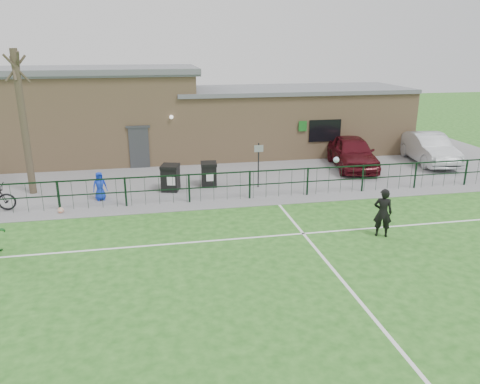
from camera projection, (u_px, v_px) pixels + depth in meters
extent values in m
plane|color=#245D1B|center=(278.00, 300.00, 11.81)|extent=(90.00, 90.00, 0.00)
cube|color=slate|center=(209.00, 167.00, 24.42)|extent=(34.00, 13.00, 0.02)
cube|color=white|center=(227.00, 202.00, 19.10)|extent=(28.00, 0.10, 0.01)
cube|color=white|center=(246.00, 238.00, 15.55)|extent=(28.00, 0.10, 0.01)
cube|color=white|center=(352.00, 292.00, 12.18)|extent=(0.10, 16.00, 0.01)
cube|color=black|center=(226.00, 186.00, 19.10)|extent=(28.00, 0.10, 1.20)
cylinder|color=#403427|center=(24.00, 124.00, 19.23)|extent=(0.30, 0.30, 6.00)
cube|color=black|center=(171.00, 179.00, 20.36)|extent=(0.89, 0.95, 1.06)
cube|color=black|center=(209.00, 175.00, 21.02)|extent=(0.71, 0.79, 1.00)
cylinder|color=black|center=(258.00, 165.00, 20.68)|extent=(0.07, 0.07, 2.00)
imported|color=#4D0D15|center=(352.00, 152.00, 23.95)|extent=(2.69, 5.01, 1.62)
imported|color=#B9BDC1|center=(429.00, 148.00, 25.01)|extent=(2.31, 4.93, 1.56)
imported|color=#1332B8|center=(100.00, 186.00, 19.08)|extent=(0.65, 0.51, 1.18)
imported|color=black|center=(383.00, 213.00, 15.48)|extent=(0.71, 0.60, 1.66)
sphere|color=white|center=(336.00, 160.00, 17.38)|extent=(0.22, 0.22, 0.22)
sphere|color=silver|center=(61.00, 210.00, 17.77)|extent=(0.24, 0.24, 0.24)
cube|color=tan|center=(201.00, 124.00, 26.69)|extent=(24.00, 5.00, 3.50)
cube|color=tan|center=(83.00, 84.00, 24.83)|extent=(11.52, 5.00, 1.20)
cube|color=slate|center=(82.00, 70.00, 24.61)|extent=(12.02, 5.40, 0.28)
cube|color=slate|center=(291.00, 89.00, 27.09)|extent=(13.44, 5.30, 0.22)
cube|color=#383A3D|center=(139.00, 148.00, 23.90)|extent=(1.00, 0.08, 2.10)
cube|color=black|center=(325.00, 131.00, 25.56)|extent=(1.80, 0.08, 1.20)
cube|color=#19661E|center=(303.00, 126.00, 25.19)|extent=(0.45, 0.04, 0.55)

